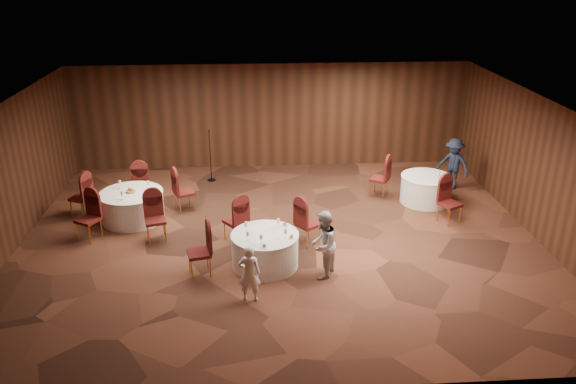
{
  "coord_description": "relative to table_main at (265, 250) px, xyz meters",
  "views": [
    {
      "loc": [
        -0.6,
        -11.7,
        6.14
      ],
      "look_at": [
        0.2,
        0.2,
        1.1
      ],
      "focal_mm": 35.0,
      "sensor_mm": 36.0,
      "label": 1
    }
  ],
  "objects": [
    {
      "name": "tabletop_right",
      "position": [
        4.61,
        2.83,
        0.52
      ],
      "size": [
        0.08,
        0.08,
        0.22
      ],
      "color": "silver",
      "rests_on": "table_right"
    },
    {
      "name": "table_main",
      "position": [
        0.0,
        0.0,
        0.0
      ],
      "size": [
        1.44,
        1.44,
        0.74
      ],
      "color": "silver",
      "rests_on": "ground"
    },
    {
      "name": "ground",
      "position": [
        0.38,
        1.2,
        -0.38
      ],
      "size": [
        12.0,
        12.0,
        0.0
      ],
      "primitive_type": "plane",
      "color": "black",
      "rests_on": "ground"
    },
    {
      "name": "tabletop_left",
      "position": [
        -3.24,
        2.49,
        0.45
      ],
      "size": [
        0.79,
        0.78,
        0.22
      ],
      "color": "silver",
      "rests_on": "table_left"
    },
    {
      "name": "chairs_main",
      "position": [
        -0.33,
        0.62,
        0.12
      ],
      "size": [
        3.05,
        2.13,
        1.0
      ],
      "color": "#3E0C0C",
      "rests_on": "ground"
    },
    {
      "name": "table_left",
      "position": [
        -3.24,
        2.48,
        0.0
      ],
      "size": [
        1.56,
        1.56,
        0.74
      ],
      "color": "silver",
      "rests_on": "ground"
    },
    {
      "name": "chairs_left",
      "position": [
        -3.27,
        2.47,
        0.12
      ],
      "size": [
        3.25,
        2.94,
        1.0
      ],
      "color": "#3E0C0C",
      "rests_on": "ground"
    },
    {
      "name": "woman_b",
      "position": [
        1.17,
        -0.5,
        0.35
      ],
      "size": [
        0.79,
        0.87,
        1.45
      ],
      "primitive_type": "imported",
      "rotation": [
        0.0,
        0.0,
        4.28
      ],
      "color": "#B5B4B9",
      "rests_on": "ground"
    },
    {
      "name": "chairs_right",
      "position": [
        3.93,
        2.7,
        0.12
      ],
      "size": [
        2.08,
        2.5,
        1.0
      ],
      "color": "#3E0C0C",
      "rests_on": "ground"
    },
    {
      "name": "mic_stand",
      "position": [
        -1.44,
        5.05,
        0.07
      ],
      "size": [
        0.24,
        0.24,
        1.54
      ],
      "color": "black",
      "rests_on": "ground"
    },
    {
      "name": "tabletop_main",
      "position": [
        0.13,
        -0.11,
        0.47
      ],
      "size": [
        1.05,
        1.1,
        0.22
      ],
      "color": "silver",
      "rests_on": "table_main"
    },
    {
      "name": "room_shell",
      "position": [
        0.38,
        1.2,
        1.59
      ],
      "size": [
        12.0,
        12.0,
        12.0
      ],
      "color": "silver",
      "rests_on": "ground"
    },
    {
      "name": "table_right",
      "position": [
        4.38,
        3.08,
        0.0
      ],
      "size": [
        1.33,
        1.33,
        0.74
      ],
      "color": "silver",
      "rests_on": "ground"
    },
    {
      "name": "man_c",
      "position": [
        5.42,
        4.0,
        0.36
      ],
      "size": [
        1.06,
        1.05,
        1.47
      ],
      "primitive_type": "imported",
      "rotation": [
        0.0,
        0.0,
        5.51
      ],
      "color": "#161F32",
      "rests_on": "ground"
    },
    {
      "name": "woman_a",
      "position": [
        -0.33,
        -1.29,
        0.21
      ],
      "size": [
        0.45,
        0.32,
        1.17
      ],
      "primitive_type": "imported",
      "rotation": [
        0.0,
        0.0,
        3.04
      ],
      "color": "silver",
      "rests_on": "ground"
    }
  ]
}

